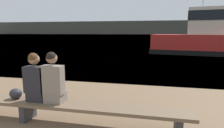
{
  "coord_description": "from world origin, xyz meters",
  "views": [
    {
      "loc": [
        2.6,
        -0.66,
        1.89
      ],
      "look_at": [
        1.14,
        5.95,
        0.78
      ],
      "focal_mm": 32.0,
      "sensor_mm": 36.0,
      "label": 1
    }
  ],
  "objects_px": {
    "shopping_bag": "(16,94)",
    "tugboat_red": "(200,40)",
    "person_left": "(36,80)",
    "bench_main": "(28,103)",
    "person_right": "(53,80)"
  },
  "relations": [
    {
      "from": "person_left",
      "to": "shopping_bag",
      "type": "distance_m",
      "value": 0.64
    },
    {
      "from": "person_left",
      "to": "person_right",
      "type": "height_order",
      "value": "person_right"
    },
    {
      "from": "person_right",
      "to": "shopping_bag",
      "type": "bearing_deg",
      "value": 178.17
    },
    {
      "from": "shopping_bag",
      "to": "tugboat_red",
      "type": "relative_size",
      "value": 0.03
    },
    {
      "from": "person_left",
      "to": "shopping_bag",
      "type": "xyz_separation_m",
      "value": [
        -0.53,
        0.03,
        -0.35
      ]
    },
    {
      "from": "person_right",
      "to": "tugboat_red",
      "type": "distance_m",
      "value": 15.38
    },
    {
      "from": "bench_main",
      "to": "shopping_bag",
      "type": "height_order",
      "value": "shopping_bag"
    },
    {
      "from": "shopping_bag",
      "to": "tugboat_red",
      "type": "height_order",
      "value": "tugboat_red"
    },
    {
      "from": "bench_main",
      "to": "person_left",
      "type": "distance_m",
      "value": 0.59
    },
    {
      "from": "person_left",
      "to": "shopping_bag",
      "type": "height_order",
      "value": "person_left"
    },
    {
      "from": "tugboat_red",
      "to": "person_right",
      "type": "bearing_deg",
      "value": 167.57
    },
    {
      "from": "bench_main",
      "to": "person_left",
      "type": "height_order",
      "value": "person_left"
    },
    {
      "from": "bench_main",
      "to": "shopping_bag",
      "type": "distance_m",
      "value": 0.36
    },
    {
      "from": "person_right",
      "to": "tugboat_red",
      "type": "xyz_separation_m",
      "value": [
        5.61,
        14.32,
        0.29
      ]
    },
    {
      "from": "shopping_bag",
      "to": "tugboat_red",
      "type": "xyz_separation_m",
      "value": [
        6.55,
        14.29,
        0.65
      ]
    }
  ]
}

